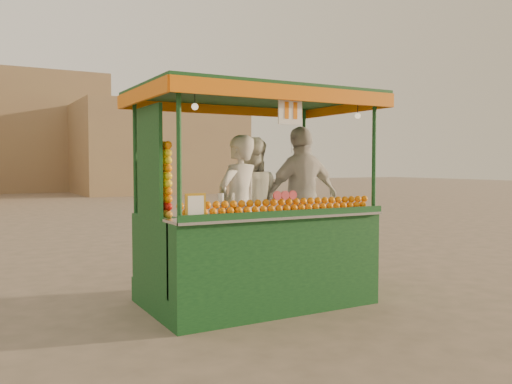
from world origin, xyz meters
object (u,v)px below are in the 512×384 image
vendor_left (239,207)px  vendor_right (302,198)px  juice_cart (254,236)px  vendor_middle (250,204)px

vendor_left → vendor_right: 1.01m
juice_cart → vendor_right: juice_cart is taller
juice_cart → vendor_middle: size_ratio=1.62×
juice_cart → vendor_middle: (0.23, 0.51, 0.32)m
vendor_left → vendor_middle: size_ratio=1.00×
juice_cart → vendor_right: (0.90, 0.34, 0.40)m
juice_cart → vendor_middle: juice_cart is taller
juice_cart → vendor_left: size_ratio=1.62×
vendor_right → juice_cart: bearing=18.5°
juice_cart → vendor_right: size_ratio=1.49×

